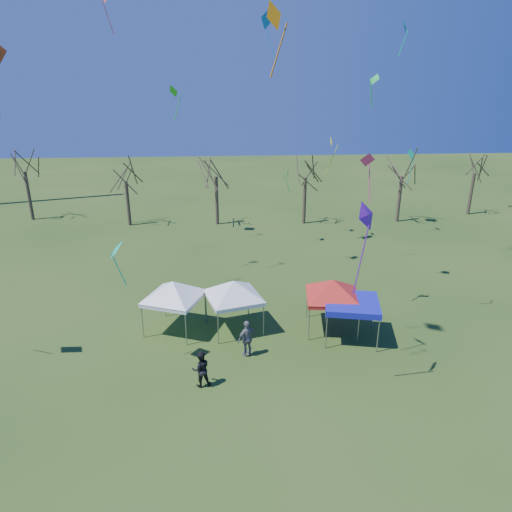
{
  "coord_description": "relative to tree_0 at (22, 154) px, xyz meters",
  "views": [
    {
      "loc": [
        -1.83,
        -18.3,
        12.59
      ],
      "look_at": [
        -0.22,
        3.0,
        4.59
      ],
      "focal_mm": 32.0,
      "sensor_mm": 36.0,
      "label": 1
    }
  ],
  "objects": [
    {
      "name": "person_dark",
      "position": [
        17.87,
        -28.45,
        -5.63
      ],
      "size": [
        0.94,
        0.8,
        1.71
      ],
      "primitive_type": "imported",
      "rotation": [
        0.0,
        0.0,
        3.34
      ],
      "color": "black",
      "rests_on": "ground"
    },
    {
      "name": "tree_2",
      "position": [
        18.48,
        -3.01,
        -0.2
      ],
      "size": [
        3.71,
        3.71,
        8.18
      ],
      "color": "#3D2D21",
      "rests_on": "ground"
    },
    {
      "name": "tree_1",
      "position": [
        10.08,
        -2.73,
        -0.7
      ],
      "size": [
        3.42,
        3.42,
        7.54
      ],
      "color": "#3D2D21",
      "rests_on": "ground"
    },
    {
      "name": "tent_white_west",
      "position": [
        16.27,
        -23.35,
        -3.79
      ],
      "size": [
        3.53,
        3.53,
        3.35
      ],
      "rotation": [
        0.0,
        0.0,
        -0.37
      ],
      "color": "gray",
      "rests_on": "ground"
    },
    {
      "name": "kite_1",
      "position": [
        14.38,
        -26.81,
        -0.52
      ],
      "size": [
        0.81,
        1.08,
        2.23
      ],
      "rotation": [
        0.0,
        0.0,
        4.84
      ],
      "color": "#0DC49A",
      "rests_on": "ground"
    },
    {
      "name": "kite_13",
      "position": [
        15.56,
        -8.61,
        5.69
      ],
      "size": [
        1.08,
        1.14,
        2.66
      ],
      "rotation": [
        0.0,
        0.0,
        2.28
      ],
      "color": "green",
      "rests_on": "ground"
    },
    {
      "name": "tent_white_mid",
      "position": [
        19.49,
        -23.48,
        -3.8
      ],
      "size": [
        3.64,
        3.64,
        3.33
      ],
      "rotation": [
        0.0,
        0.0,
        0.27
      ],
      "color": "gray",
      "rests_on": "ground"
    },
    {
      "name": "kite_27",
      "position": [
        21.0,
        -28.06,
        8.36
      ],
      "size": [
        0.85,
        1.11,
        2.54
      ],
      "rotation": [
        0.0,
        0.0,
        1.98
      ],
      "color": "orange",
      "rests_on": "ground"
    },
    {
      "name": "tree_3",
      "position": [
        26.88,
        -3.34,
        -0.41
      ],
      "size": [
        3.59,
        3.59,
        7.91
      ],
      "color": "#3D2D21",
      "rests_on": "ground"
    },
    {
      "name": "kite_17",
      "position": [
        26.78,
        -21.71,
        2.35
      ],
      "size": [
        0.91,
        0.56,
        2.67
      ],
      "rotation": [
        0.0,
        0.0,
        3.24
      ],
      "color": "#EA3474",
      "rests_on": "ground"
    },
    {
      "name": "tent_red",
      "position": [
        24.79,
        -23.91,
        -3.74
      ],
      "size": [
        3.83,
        3.83,
        3.41
      ],
      "rotation": [
        0.0,
        0.0,
        -0.14
      ],
      "color": "gray",
      "rests_on": "ground"
    },
    {
      "name": "ground",
      "position": [
        20.85,
        -27.38,
        -6.49
      ],
      "size": [
        140.0,
        140.0,
        0.0
      ],
      "primitive_type": "plane",
      "color": "#2A4716",
      "rests_on": "ground"
    },
    {
      "name": "kite_5",
      "position": [
        24.52,
        -29.19,
        1.39
      ],
      "size": [
        1.22,
        1.24,
        3.87
      ],
      "rotation": [
        0.0,
        0.0,
        0.81
      ],
      "color": "#6C17A4",
      "rests_on": "ground"
    },
    {
      "name": "kite_25",
      "position": [
        27.28,
        -23.82,
        8.54
      ],
      "size": [
        0.57,
        0.75,
        1.59
      ],
      "rotation": [
        0.0,
        0.0,
        1.1
      ],
      "color": "#0CB48D",
      "rests_on": "ground"
    },
    {
      "name": "person_grey",
      "position": [
        20.06,
        -26.17,
        -5.54
      ],
      "size": [
        1.19,
        0.97,
        1.9
      ],
      "primitive_type": "imported",
      "rotation": [
        0.0,
        0.0,
        3.69
      ],
      "color": "slate",
      "rests_on": "ground"
    },
    {
      "name": "kite_22",
      "position": [
        27.9,
        -8.72,
        1.8
      ],
      "size": [
        0.93,
        0.9,
        2.99
      ],
      "rotation": [
        0.0,
        0.0,
        1.55
      ],
      "color": "#FCFF1A",
      "rests_on": "ground"
    },
    {
      "name": "kite_19",
      "position": [
        24.26,
        -9.46,
        -0.52
      ],
      "size": [
        0.54,
        0.78,
        2.07
      ],
      "rotation": [
        0.0,
        0.0,
        4.45
      ],
      "color": "green",
      "rests_on": "ground"
    },
    {
      "name": "kite_12",
      "position": [
        35.17,
        -7.4,
        0.6
      ],
      "size": [
        0.54,
        1.0,
        3.0
      ],
      "rotation": [
        0.0,
        0.0,
        1.82
      ],
      "color": "#0BAE91",
      "rests_on": "ground"
    },
    {
      "name": "tent_blue",
      "position": [
        25.58,
        -24.87,
        -4.51
      ],
      "size": [
        3.24,
        3.24,
        2.15
      ],
      "rotation": [
        0.0,
        0.0,
        -0.21
      ],
      "color": "gray",
      "rests_on": "ground"
    },
    {
      "name": "kite_11",
      "position": [
        22.38,
        -10.94,
        10.4
      ],
      "size": [
        1.41,
        1.48,
        3.24
      ],
      "rotation": [
        0.0,
        0.0,
        3.99
      ],
      "color": "blue",
      "rests_on": "ground"
    },
    {
      "name": "tree_5",
      "position": [
        44.57,
        -1.32,
        -0.76
      ],
      "size": [
        3.39,
        3.39,
        7.46
      ],
      "color": "#3D2D21",
      "rests_on": "ground"
    },
    {
      "name": "kite_18",
      "position": [
        27.74,
        -18.7,
        6.4
      ],
      "size": [
        0.75,
        0.85,
        1.84
      ],
      "rotation": [
        0.0,
        0.0,
        5.22
      ],
      "color": "green",
      "rests_on": "ground"
    },
    {
      "name": "tree_0",
      "position": [
        0.0,
        0.0,
        0.0
      ],
      "size": [
        3.83,
        3.83,
        8.44
      ],
      "color": "#3D2D21",
      "rests_on": "ground"
    },
    {
      "name": "tree_4",
      "position": [
        36.2,
        -3.38,
        -0.43
      ],
      "size": [
        3.58,
        3.58,
        7.89
      ],
      "color": "#3D2D21",
      "rests_on": "ground"
    }
  ]
}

